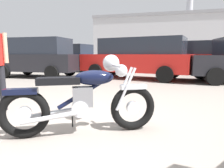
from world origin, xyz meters
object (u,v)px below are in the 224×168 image
at_px(dark_sedan_left, 196,56).
at_px(pale_sedan_back, 39,57).
at_px(red_hatchback_near, 74,58).
at_px(blue_hatchback_right, 138,57).
at_px(vintage_motorcycle, 85,97).
at_px(white_estate_far, 131,56).

distance_m(dark_sedan_left, pale_sedan_back, 8.06).
relative_size(dark_sedan_left, red_hatchback_near, 1.12).
bearing_deg(red_hatchback_near, blue_hatchback_right, -24.51).
xyz_separation_m(vintage_motorcycle, red_hatchback_near, (-5.21, 9.12, 0.34)).
height_order(pale_sedan_back, white_estate_far, same).
distance_m(vintage_motorcycle, dark_sedan_left, 9.57).
bearing_deg(blue_hatchback_right, dark_sedan_left, -122.71).
xyz_separation_m(vintage_motorcycle, pale_sedan_back, (-4.97, 5.41, 0.43)).
relative_size(blue_hatchback_right, pale_sedan_back, 1.22).
height_order(vintage_motorcycle, red_hatchback_near, red_hatchback_near).
bearing_deg(white_estate_far, dark_sedan_left, -56.20).
relative_size(pale_sedan_back, white_estate_far, 0.98).
bearing_deg(dark_sedan_left, pale_sedan_back, -143.13).
bearing_deg(white_estate_far, blue_hatchback_right, -82.35).
xyz_separation_m(dark_sedan_left, pale_sedan_back, (-7.04, -3.92, -0.02)).
xyz_separation_m(red_hatchback_near, pale_sedan_back, (0.24, -3.71, 0.08)).
bearing_deg(blue_hatchback_right, vintage_motorcycle, 103.25).
height_order(red_hatchback_near, pale_sedan_back, pale_sedan_back).
bearing_deg(pale_sedan_back, red_hatchback_near, -90.44).
height_order(vintage_motorcycle, dark_sedan_left, dark_sedan_left).
distance_m(red_hatchback_near, pale_sedan_back, 3.72).
relative_size(vintage_motorcycle, white_estate_far, 0.46).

